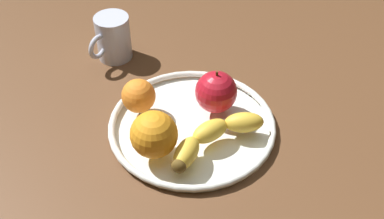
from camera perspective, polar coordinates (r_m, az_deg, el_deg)
name	(u,v)px	position (r cm, az deg, el deg)	size (l,w,h in cm)	color
ground_plane	(192,136)	(88.34, 0.00, -3.23)	(163.97, 163.97, 4.00)	brown
fruit_bowl	(192,125)	(86.25, 0.00, -1.89)	(30.26, 30.26, 1.80)	white
banana	(213,136)	(80.66, 2.48, -3.23)	(19.06, 10.87, 3.59)	yellow
apple	(216,92)	(85.90, 2.90, 2.12)	(7.68, 7.68, 8.48)	#B31726
orange_front_left	(154,135)	(78.08, -4.58, -3.00)	(7.97, 7.97, 7.97)	orange
orange_center	(139,96)	(86.61, -6.41, 1.63)	(6.25, 6.25, 6.25)	orange
ambient_mug	(113,38)	(102.06, -9.47, 8.44)	(11.05, 7.23, 9.63)	silver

